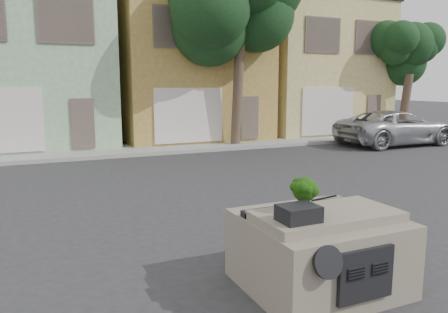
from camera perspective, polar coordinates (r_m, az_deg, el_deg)
ground_plane at (r=8.89m, az=0.44°, el=-8.84°), size 120.00×120.00×0.00m
sidewalk at (r=18.71m, az=-13.11°, el=0.80°), size 40.00×3.00×0.15m
townhouse_mint at (r=22.20m, az=-24.63°, el=11.09°), size 7.20×8.20×7.55m
townhouse_tan at (r=23.44m, az=-5.60°, el=11.74°), size 7.20×8.20×7.55m
townhouse_beige at (r=26.81m, az=10.07°, el=11.33°), size 7.20×8.20×7.55m
silver_pickup at (r=21.94m, az=21.41°, el=1.43°), size 5.78×2.67×1.61m
tree_near at (r=19.50m, az=1.82°, el=13.67°), size 4.40×4.00×8.50m
tree_far at (r=25.47m, az=22.73°, el=9.13°), size 3.20×3.00×6.00m
car_dashboard at (r=6.27m, az=12.23°, el=-11.58°), size 2.00×1.80×1.12m
instrument_hump at (r=5.46m, az=9.72°, el=-7.33°), size 0.48×0.38×0.20m
wiper_arm at (r=6.54m, az=12.40°, el=-5.43°), size 0.69×0.15×0.02m
broccoli at (r=5.83m, az=10.46°, el=-4.87°), size 0.46×0.46×0.48m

